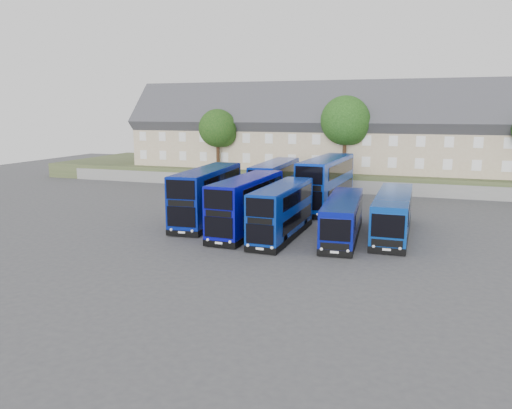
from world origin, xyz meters
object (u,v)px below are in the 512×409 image
object	(u,v)px
dd_front_mid	(247,205)
tree_mid	(347,122)
tree_west	(219,130)
coach_east_a	(343,219)
dd_front_left	(207,196)

from	to	relation	value
dd_front_mid	tree_mid	bearing A→B (deg)	81.67
tree_west	coach_east_a	bearing A→B (deg)	-48.68
dd_front_left	dd_front_mid	world-z (taller)	dd_front_left
dd_front_mid	coach_east_a	distance (m)	7.51
coach_east_a	tree_mid	bearing A→B (deg)	94.56
dd_front_left	tree_mid	xyz separation A→B (m)	(8.44, 20.86, 5.84)
dd_front_mid	tree_mid	world-z (taller)	tree_mid
tree_mid	coach_east_a	bearing A→B (deg)	-81.34
dd_front_mid	tree_mid	xyz separation A→B (m)	(4.02, 23.09, 5.97)
dd_front_left	coach_east_a	world-z (taller)	dd_front_left
dd_front_left	tree_west	distance (m)	22.25
coach_east_a	dd_front_left	bearing A→B (deg)	167.51
dd_front_mid	coach_east_a	xyz separation A→B (m)	(7.47, 0.47, -0.62)
coach_east_a	tree_west	xyz separation A→B (m)	(-19.45, 22.12, 5.57)
coach_east_a	tree_west	bearing A→B (deg)	127.23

